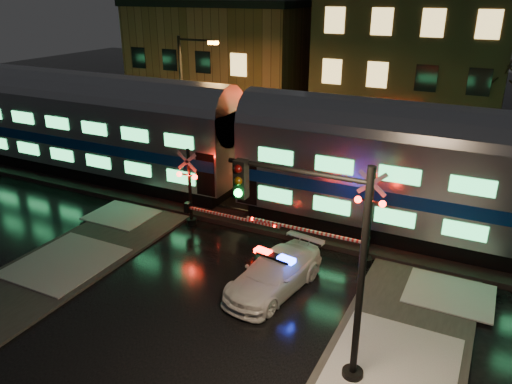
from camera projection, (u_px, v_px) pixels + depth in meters
ground at (244, 268)px, 19.72m from camera, size 120.00×120.00×0.00m
ballast at (293, 217)px, 23.81m from camera, size 90.00×4.20×0.24m
sidewalk_left at (0, 303)px, 17.42m from camera, size 4.00×20.00×0.12m
building_left at (229, 63)px, 41.63m from camera, size 14.00×10.00×9.00m
building_mid at (417, 57)px, 35.35m from camera, size 12.00×11.00×11.50m
train at (241, 144)px, 23.74m from camera, size 51.00×3.12×5.92m
police_car at (274, 274)px, 18.05m from camera, size 2.62×4.87×1.50m
crossing_signal_right at (359, 225)px, 19.38m from camera, size 5.88×0.66×4.16m
crossing_signal_left at (196, 196)px, 22.58m from camera, size 5.21×0.63×3.69m
traffic_light at (324, 268)px, 13.18m from camera, size 4.13×0.72×6.38m
streetlight at (186, 95)px, 29.03m from camera, size 2.61×0.27×7.82m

